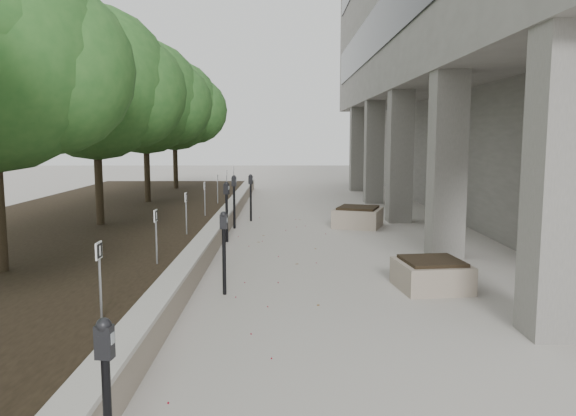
{
  "coord_description": "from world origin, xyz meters",
  "views": [
    {
      "loc": [
        -0.11,
        -6.14,
        2.61
      ],
      "look_at": [
        -0.04,
        5.81,
        1.09
      ],
      "focal_mm": 35.04,
      "sensor_mm": 36.0,
      "label": 1
    }
  ],
  "objects": [
    {
      "name": "parking_sign_7",
      "position": [
        -2.35,
        15.5,
        0.88
      ],
      "size": [
        0.04,
        0.22,
        0.96
      ],
      "primitive_type": null,
      "color": "black",
      "rests_on": "planting_bed"
    },
    {
      "name": "parking_sign_8",
      "position": [
        -2.35,
        18.5,
        0.88
      ],
      "size": [
        0.04,
        0.22,
        0.96
      ],
      "primitive_type": null,
      "color": "black",
      "rests_on": "planting_bed"
    },
    {
      "name": "planter_back",
      "position": [
        2.02,
        9.99,
        0.3
      ],
      "size": [
        1.63,
        1.63,
        0.6
      ],
      "primitive_type": null,
      "rotation": [
        0.0,
        0.0,
        -0.33
      ],
      "color": "#A1917F",
      "rests_on": "ground"
    },
    {
      "name": "planting_bed",
      "position": [
        -5.5,
        9.0,
        0.2
      ],
      "size": [
        7.0,
        26.0,
        0.4
      ],
      "primitive_type": "cube",
      "color": "black",
      "rests_on": "ground"
    },
    {
      "name": "parking_sign_5",
      "position": [
        -2.35,
        9.5,
        0.88
      ],
      "size": [
        0.04,
        0.22,
        0.96
      ],
      "primitive_type": null,
      "color": "black",
      "rests_on": "planting_bed"
    },
    {
      "name": "retaining_wall",
      "position": [
        -1.82,
        9.0,
        0.25
      ],
      "size": [
        0.39,
        26.0,
        0.5
      ],
      "primitive_type": null,
      "color": "#A1917F",
      "rests_on": "ground"
    },
    {
      "name": "parking_sign_3",
      "position": [
        -2.35,
        3.5,
        0.88
      ],
      "size": [
        0.04,
        0.22,
        0.96
      ],
      "primitive_type": null,
      "color": "black",
      "rests_on": "planting_bed"
    },
    {
      "name": "parking_meter_3",
      "position": [
        -1.55,
        7.65,
        0.76
      ],
      "size": [
        0.18,
        0.15,
        1.51
      ],
      "primitive_type": null,
      "rotation": [
        0.0,
        0.0,
        -0.33
      ],
      "color": "black",
      "rests_on": "ground"
    },
    {
      "name": "parking_meter_1",
      "position": [
        -1.35,
        -2.45,
        0.7
      ],
      "size": [
        0.15,
        0.12,
        1.39
      ],
      "primitive_type": null,
      "rotation": [
        0.0,
        0.0,
        -0.13
      ],
      "color": "black",
      "rests_on": "ground"
    },
    {
      "name": "crabapple_tree_5",
      "position": [
        -4.8,
        18.0,
        3.12
      ],
      "size": [
        4.6,
        4.0,
        5.44
      ],
      "primitive_type": null,
      "color": "#285C23",
      "rests_on": "planting_bed"
    },
    {
      "name": "parking_sign_4",
      "position": [
        -2.35,
        6.5,
        0.88
      ],
      "size": [
        0.04,
        0.22,
        0.96
      ],
      "primitive_type": null,
      "color": "black",
      "rests_on": "planting_bed"
    },
    {
      "name": "planter_front",
      "position": [
        2.42,
        3.27,
        0.26
      ],
      "size": [
        1.26,
        1.26,
        0.53
      ],
      "primitive_type": null,
      "rotation": [
        0.0,
        0.0,
        0.12
      ],
      "color": "#A1917F",
      "rests_on": "ground"
    },
    {
      "name": "parking_meter_2",
      "position": [
        -1.11,
        2.96,
        0.7
      ],
      "size": [
        0.14,
        0.11,
        1.4
      ],
      "primitive_type": null,
      "rotation": [
        0.0,
        0.0,
        -0.05
      ],
      "color": "black",
      "rests_on": "ground"
    },
    {
      "name": "ground",
      "position": [
        0.0,
        0.0,
        0.0
      ],
      "size": [
        90.0,
        90.0,
        0.0
      ],
      "primitive_type": "plane",
      "color": "#ACA69E",
      "rests_on": "ground"
    },
    {
      "name": "crabapple_tree_4",
      "position": [
        -4.8,
        13.0,
        3.12
      ],
      "size": [
        4.6,
        4.0,
        5.44
      ],
      "primitive_type": null,
      "color": "#285C23",
      "rests_on": "planting_bed"
    },
    {
      "name": "crabapple_tree_3",
      "position": [
        -4.8,
        8.0,
        3.12
      ],
      "size": [
        4.6,
        4.0,
        5.44
      ],
      "primitive_type": null,
      "color": "#285C23",
      "rests_on": "planting_bed"
    },
    {
      "name": "parking_sign_2",
      "position": [
        -2.35,
        0.5,
        0.88
      ],
      "size": [
        0.04,
        0.22,
        0.96
      ],
      "primitive_type": null,
      "color": "black",
      "rests_on": "planting_bed"
    },
    {
      "name": "parking_meter_4",
      "position": [
        -1.55,
        9.74,
        0.77
      ],
      "size": [
        0.16,
        0.12,
        1.53
      ],
      "primitive_type": null,
      "rotation": [
        0.0,
        0.0,
        -0.11
      ],
      "color": "black",
      "rests_on": "ground"
    },
    {
      "name": "parking_sign_6",
      "position": [
        -2.35,
        12.5,
        0.88
      ],
      "size": [
        0.04,
        0.22,
        0.96
      ],
      "primitive_type": null,
      "color": "black",
      "rests_on": "planting_bed"
    },
    {
      "name": "parking_meter_5",
      "position": [
        -1.16,
        11.13,
        0.73
      ],
      "size": [
        0.16,
        0.13,
        1.46
      ],
      "primitive_type": null,
      "rotation": [
        0.0,
        0.0,
        -0.23
      ],
      "color": "black",
      "rests_on": "ground"
    },
    {
      "name": "berry_scatter",
      "position": [
        -0.1,
        5.0,
        0.01
      ],
      "size": [
        3.3,
        14.1,
        0.02
      ],
      "primitive_type": null,
      "color": "maroon",
      "rests_on": "ground"
    }
  ]
}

